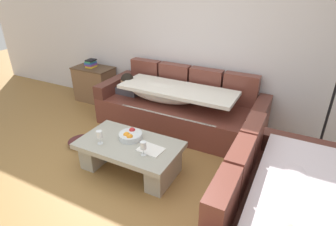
# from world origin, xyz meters

# --- Properties ---
(ground_plane) EXTENTS (14.00, 14.00, 0.00)m
(ground_plane) POSITION_xyz_m (0.00, 0.00, 0.00)
(ground_plane) COLOR olive
(back_wall) EXTENTS (9.00, 0.10, 2.70)m
(back_wall) POSITION_xyz_m (0.00, 2.15, 1.35)
(back_wall) COLOR silver
(back_wall) RESTS_ON ground_plane
(couch_along_wall) EXTENTS (2.49, 0.92, 0.88)m
(couch_along_wall) POSITION_xyz_m (0.06, 1.63, 0.33)
(couch_along_wall) COLOR brown
(couch_along_wall) RESTS_ON ground_plane
(couch_near_window) EXTENTS (0.92, 1.85, 0.88)m
(couch_near_window) POSITION_xyz_m (1.70, 0.13, 0.33)
(couch_near_window) COLOR brown
(couch_near_window) RESTS_ON ground_plane
(coffee_table) EXTENTS (1.20, 0.68, 0.38)m
(coffee_table) POSITION_xyz_m (0.02, 0.39, 0.24)
(coffee_table) COLOR #9F9F92
(coffee_table) RESTS_ON ground_plane
(fruit_bowl) EXTENTS (0.28, 0.28, 0.10)m
(fruit_bowl) POSITION_xyz_m (-0.02, 0.49, 0.42)
(fruit_bowl) COLOR silver
(fruit_bowl) RESTS_ON coffee_table
(wine_glass_near_left) EXTENTS (0.07, 0.07, 0.17)m
(wine_glass_near_left) POSITION_xyz_m (-0.27, 0.23, 0.50)
(wine_glass_near_left) COLOR silver
(wine_glass_near_left) RESTS_ON coffee_table
(wine_glass_near_right) EXTENTS (0.07, 0.07, 0.17)m
(wine_glass_near_right) POSITION_xyz_m (0.30, 0.27, 0.50)
(wine_glass_near_right) COLOR silver
(wine_glass_near_right) RESTS_ON coffee_table
(open_magazine) EXTENTS (0.30, 0.23, 0.01)m
(open_magazine) POSITION_xyz_m (0.32, 0.39, 0.39)
(open_magazine) COLOR white
(open_magazine) RESTS_ON coffee_table
(side_cabinet) EXTENTS (0.72, 0.44, 0.64)m
(side_cabinet) POSITION_xyz_m (-1.75, 1.85, 0.32)
(side_cabinet) COLOR brown
(side_cabinet) RESTS_ON ground_plane
(book_stack_on_cabinet) EXTENTS (0.16, 0.19, 0.14)m
(book_stack_on_cabinet) POSITION_xyz_m (-1.78, 1.85, 0.71)
(book_stack_on_cabinet) COLOR gold
(book_stack_on_cabinet) RESTS_ON side_cabinet
(floor_lamp) EXTENTS (0.33, 0.31, 1.95)m
(floor_lamp) POSITION_xyz_m (1.98, 1.71, 1.12)
(floor_lamp) COLOR black
(floor_lamp) RESTS_ON ground_plane
(crumpled_garment) EXTENTS (0.51, 0.50, 0.12)m
(crumpled_garment) POSITION_xyz_m (-0.89, 0.54, 0.06)
(crumpled_garment) COLOR #4C2323
(crumpled_garment) RESTS_ON ground_plane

